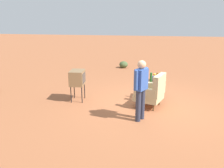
{
  "coord_description": "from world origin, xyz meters",
  "views": [
    {
      "loc": [
        6.79,
        0.08,
        2.66
      ],
      "look_at": [
        0.07,
        -1.17,
        0.65
      ],
      "focal_mm": 35.86,
      "sensor_mm": 36.0,
      "label": 1
    }
  ],
  "objects": [
    {
      "name": "bottle_wine_green",
      "position": [
        -0.51,
        0.05,
        0.78
      ],
      "size": [
        0.07,
        0.07,
        0.32
      ],
      "primitive_type": "cylinder",
      "color": "#1E5623",
      "rests_on": "side_table"
    },
    {
      "name": "side_table",
      "position": [
        -0.63,
        0.17,
        0.53
      ],
      "size": [
        0.56,
        0.56,
        0.62
      ],
      "color": "black",
      "rests_on": "ground"
    },
    {
      "name": "flower_vase",
      "position": [
        -0.69,
        0.16,
        0.76
      ],
      "size": [
        0.15,
        0.1,
        0.27
      ],
      "color": "silver",
      "rests_on": "side_table"
    },
    {
      "name": "person_standing",
      "position": [
        1.16,
        -0.19,
        0.94
      ],
      "size": [
        0.51,
        0.36,
        1.64
      ],
      "color": "#2D3347",
      "rests_on": "ground"
    },
    {
      "name": "armchair",
      "position": [
        0.16,
        0.1,
        0.5
      ],
      "size": [
        0.98,
        0.99,
        1.06
      ],
      "color": "brown",
      "rests_on": "ground"
    },
    {
      "name": "soda_can_red",
      "position": [
        -0.59,
        0.17,
        0.68
      ],
      "size": [
        0.07,
        0.07,
        0.12
      ],
      "primitive_type": "cylinder",
      "color": "red",
      "rests_on": "side_table"
    },
    {
      "name": "ground_plane",
      "position": [
        0.0,
        0.0,
        0.0
      ],
      "size": [
        60.0,
        60.0,
        0.0
      ],
      "primitive_type": "plane",
      "color": "#A05B38"
    },
    {
      "name": "soda_can_blue",
      "position": [
        -0.85,
        0.12,
        0.68
      ],
      "size": [
        0.07,
        0.07,
        0.12
      ],
      "primitive_type": "cylinder",
      "color": "blue",
      "rests_on": "side_table"
    },
    {
      "name": "tv_on_stand",
      "position": [
        0.02,
        -2.33,
        0.78
      ],
      "size": [
        0.64,
        0.5,
        1.03
      ],
      "color": "black",
      "rests_on": "ground"
    },
    {
      "name": "shrub_mid",
      "position": [
        -5.42,
        -1.53,
        0.18
      ],
      "size": [
        0.48,
        0.48,
        0.37
      ],
      "primitive_type": "ellipsoid",
      "color": "#475B33",
      "rests_on": "ground"
    },
    {
      "name": "bottle_tall_amber",
      "position": [
        -0.62,
        0.25,
        0.77
      ],
      "size": [
        0.07,
        0.07,
        0.3
      ],
      "primitive_type": "cylinder",
      "color": "brown",
      "rests_on": "side_table"
    }
  ]
}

